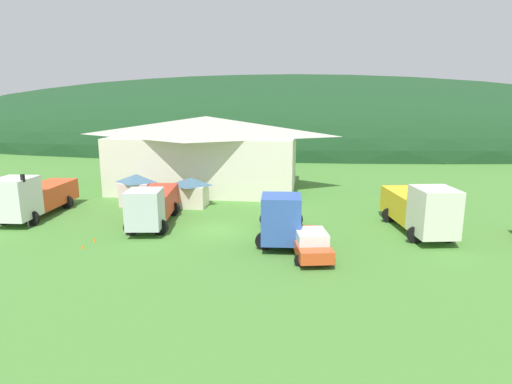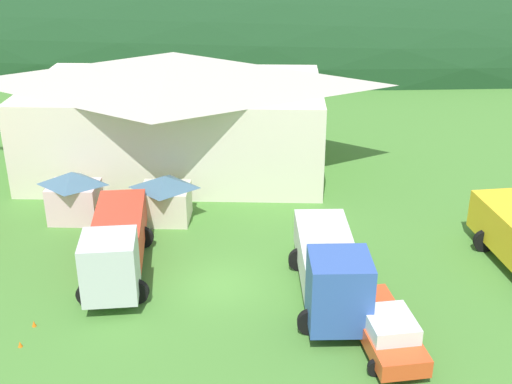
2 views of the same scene
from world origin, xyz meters
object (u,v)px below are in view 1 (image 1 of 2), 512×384
Objects in this scene: service_pickup_orange at (310,242)px; traffic_cone_mid_row at (95,241)px; play_shed_pink at (137,189)px; box_truck_blue at (281,215)px; tow_truck_silver at (153,204)px; traffic_light_west at (25,195)px; depot_building at (207,152)px; play_shed_cream at (192,192)px; traffic_cone_near_pickup at (83,248)px; heavy_rig_striped at (420,208)px; heavy_rig_white at (33,196)px.

traffic_cone_mid_row is (-13.94, 0.83, -0.83)m from service_pickup_orange.
play_shed_pink is 0.34× the size of box_truck_blue.
traffic_light_west reaches higher than tow_truck_silver.
service_pickup_orange is (10.52, -18.38, -3.01)m from depot_building.
play_shed_cream is 14.74m from service_pickup_orange.
box_truck_blue is 1.52× the size of service_pickup_orange.
service_pickup_orange is at bearing 2.09° from traffic_cone_near_pickup.
heavy_rig_striped is at bearing -13.36° from play_shed_pink.
box_truck_blue is at bearing -86.11° from heavy_rig_striped.
traffic_light_west is (1.31, -2.67, 0.70)m from heavy_rig_white.
play_shed_cream is 5.24× the size of traffic_cone_mid_row.
heavy_rig_striped is (22.49, -5.34, 0.37)m from play_shed_pink.
tow_truck_silver is at bearing 58.52° from traffic_cone_mid_row.
heavy_rig_white is 2.17× the size of traffic_light_west.
service_pickup_orange is at bearing 28.82° from box_truck_blue.
box_truck_blue is 12.36m from traffic_cone_mid_row.
service_pickup_orange is 11.14× the size of traffic_cone_near_pickup.
depot_building is at bearing 136.35° from heavy_rig_white.
play_shed_cream is (0.40, -7.67, -2.52)m from depot_building.
play_shed_cream is at bearing 70.85° from traffic_cone_near_pickup.
tow_truck_silver is 5.07m from traffic_cone_mid_row.
traffic_cone_mid_row is at bearing -83.99° from play_shed_pink.
traffic_light_west reaches higher than traffic_cone_mid_row.
play_shed_cream is at bearing 1.56° from play_shed_pink.
depot_building is 2.35× the size of heavy_rig_striped.
play_shed_cream is at bearing -147.18° from service_pickup_orange.
tow_truck_silver is (-1.30, -5.78, 0.26)m from play_shed_cream.
tow_truck_silver is (10.02, -0.77, -0.15)m from heavy_rig_white.
heavy_rig_white is at bearing 116.22° from traffic_light_west.
heavy_rig_striped is 15.73× the size of traffic_cone_mid_row.
play_shed_pink reaches higher than traffic_cone_mid_row.
play_shed_cream is 5.64× the size of traffic_cone_near_pickup.
play_shed_pink is 0.33× the size of tow_truck_silver.
traffic_light_west is (-5.16, -7.54, 1.01)m from play_shed_pink.
depot_building is 7.03× the size of play_shed_cream.
tow_truck_silver is 12.46m from service_pickup_orange.
box_truck_blue is at bearing 70.64° from tow_truck_silver.
depot_building is 2.35× the size of box_truck_blue.
depot_building is 8.08m from play_shed_cream.
play_shed_pink is 6.67m from tow_truck_silver.
heavy_rig_striped is 16.91× the size of traffic_cone_near_pickup.
play_shed_cream is 0.33× the size of box_truck_blue.
traffic_cone_mid_row is at bearing -111.13° from play_shed_cream.
traffic_cone_mid_row is (-21.46, -4.41, -1.80)m from heavy_rig_striped.
box_truck_blue reaches higher than play_shed_pink.
traffic_cone_near_pickup is at bearing -98.46° from service_pickup_orange.
depot_building is 2.30× the size of tow_truck_silver.
traffic_cone_near_pickup is 0.93× the size of traffic_cone_mid_row.
traffic_light_west is at bearing -142.52° from play_shed_cream.
heavy_rig_striped is at bearing -17.23° from play_shed_cream.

